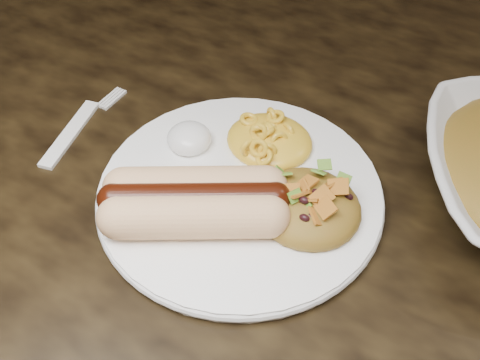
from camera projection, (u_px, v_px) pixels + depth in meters
The scene contains 7 objects.
table at pixel (269, 223), 0.61m from camera, with size 1.60×0.90×0.75m.
plate at pixel (240, 193), 0.50m from camera, with size 0.25×0.25×0.01m, color white.
hotdog at pixel (194, 201), 0.46m from camera, with size 0.13×0.13×0.04m.
mac_and_cheese at pixel (270, 132), 0.53m from camera, with size 0.08×0.08×0.03m, color gold.
sour_cream at pixel (189, 135), 0.53m from camera, with size 0.04×0.04×0.03m, color white.
taco_salad at pixel (308, 200), 0.47m from camera, with size 0.09×0.09×0.04m.
fork at pixel (70, 133), 0.56m from camera, with size 0.02×0.13×0.00m, color white.
Camera 1 is at (0.16, -0.34, 1.13)m, focal length 42.00 mm.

